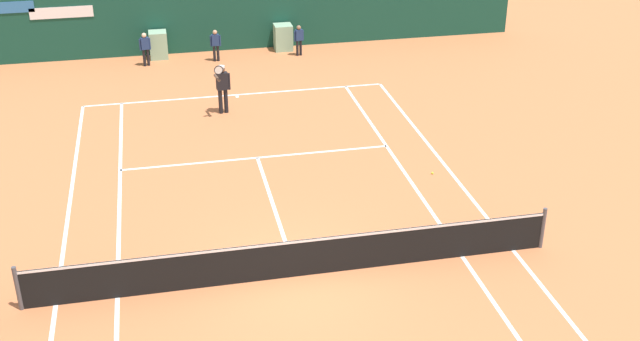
# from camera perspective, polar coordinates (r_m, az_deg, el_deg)

# --- Properties ---
(ground_plane) EXTENTS (80.00, 80.00, 0.01)m
(ground_plane) POSITION_cam_1_polar(r_m,az_deg,el_deg) (18.95, -1.98, -6.55)
(ground_plane) COLOR #C67042
(tennis_net) EXTENTS (12.10, 0.10, 1.07)m
(tennis_net) POSITION_cam_1_polar(r_m,az_deg,el_deg) (18.20, -1.68, -6.18)
(tennis_net) COLOR #4C4C51
(tennis_net) RESTS_ON ground_plane
(sponsor_back_wall) EXTENTS (25.00, 1.02, 2.78)m
(sponsor_back_wall) POSITION_cam_1_polar(r_m,az_deg,el_deg) (33.40, -7.16, 10.69)
(sponsor_back_wall) COLOR #144233
(sponsor_back_wall) RESTS_ON ground_plane
(player_on_baseline) EXTENTS (0.57, 0.77, 1.89)m
(player_on_baseline) POSITION_cam_1_polar(r_m,az_deg,el_deg) (26.94, -6.95, 6.05)
(player_on_baseline) COLOR black
(player_on_baseline) RESTS_ON ground_plane
(ball_kid_left_post) EXTENTS (0.44, 0.22, 1.32)m
(ball_kid_left_post) POSITION_cam_1_polar(r_m,az_deg,el_deg) (32.13, -12.31, 8.57)
(ball_kid_left_post) COLOR black
(ball_kid_left_post) RESTS_ON ground_plane
(ball_kid_right_post) EXTENTS (0.42, 0.18, 1.27)m
(ball_kid_right_post) POSITION_cam_1_polar(r_m,az_deg,el_deg) (32.22, -7.43, 8.95)
(ball_kid_right_post) COLOR black
(ball_kid_right_post) RESTS_ON ground_plane
(ball_kid_centre_post) EXTENTS (0.41, 0.21, 1.25)m
(ball_kid_centre_post) POSITION_cam_1_polar(r_m,az_deg,el_deg) (32.63, -1.51, 9.37)
(ball_kid_centre_post) COLOR black
(ball_kid_centre_post) RESTS_ON ground_plane
(tennis_ball_by_sideline) EXTENTS (0.07, 0.07, 0.07)m
(tennis_ball_by_sideline) POSITION_cam_1_polar(r_m,az_deg,el_deg) (23.16, 7.99, -0.18)
(tennis_ball_by_sideline) COLOR #CCE033
(tennis_ball_by_sideline) RESTS_ON ground_plane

